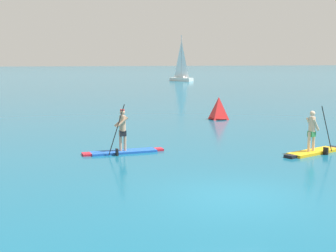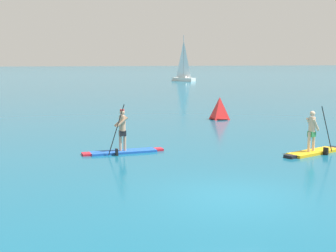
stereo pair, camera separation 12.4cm
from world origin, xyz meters
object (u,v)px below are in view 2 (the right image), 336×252
Objects in this scene: paddleboarder_mid_center at (123,143)px; paddleboarder_far_right at (314,145)px; race_marker_buoy at (220,109)px; sailboat_right_horizon at (184,74)px.

paddleboarder_mid_center is 1.09× the size of paddleboarder_far_right.
sailboat_right_horizon reaches higher than race_marker_buoy.
race_marker_buoy is 49.54m from sailboat_right_horizon.
sailboat_right_horizon is at bearing 56.73° from paddleboarder_far_right.
sailboat_right_horizon reaches higher than paddleboarder_far_right.
paddleboarder_far_right is at bearing 159.12° from paddleboarder_mid_center.
paddleboarder_far_right is 60.35m from sailboat_right_horizon.
paddleboarder_mid_center is 7.61m from paddleboarder_far_right.
paddleboarder_mid_center is 11.68m from race_marker_buoy.
sailboat_right_horizon is (10.65, 59.39, 0.80)m from paddleboarder_far_right.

